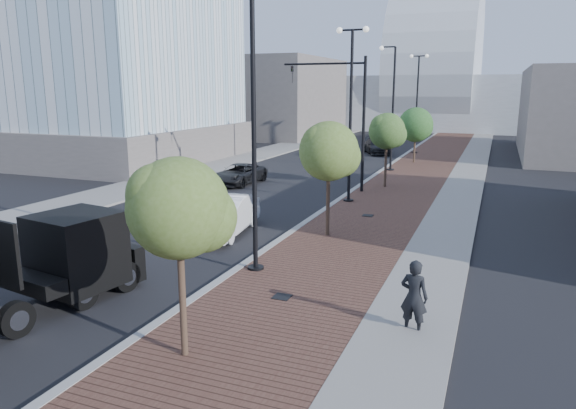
% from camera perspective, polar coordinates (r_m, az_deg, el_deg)
% --- Properties ---
extents(sidewalk, '(7.00, 140.00, 0.12)m').
position_cam_1_polar(sidewalk, '(46.13, 16.00, 4.39)').
color(sidewalk, '#4C2D23').
rests_on(sidewalk, ground).
extents(concrete_strip, '(2.40, 140.00, 0.13)m').
position_cam_1_polar(concrete_strip, '(45.95, 19.36, 4.14)').
color(concrete_strip, slate).
rests_on(concrete_strip, ground).
extents(curb, '(0.30, 140.00, 0.14)m').
position_cam_1_polar(curb, '(46.60, 11.71, 4.70)').
color(curb, gray).
rests_on(curb, ground).
extents(west_sidewalk, '(4.00, 140.00, 0.12)m').
position_cam_1_polar(west_sidewalk, '(50.48, -3.02, 5.51)').
color(west_sidewalk, slate).
rests_on(west_sidewalk, ground).
extents(white_sedan, '(2.40, 5.16, 1.64)m').
position_cam_1_polar(white_sedan, '(22.78, -6.92, -1.21)').
color(white_sedan, white).
rests_on(white_sedan, ground).
extents(dark_car_mid, '(2.37, 4.80, 1.31)m').
position_cam_1_polar(dark_car_mid, '(34.79, -5.34, 3.30)').
color(dark_car_mid, black).
rests_on(dark_car_mid, ground).
extents(dark_car_far, '(3.81, 5.23, 1.41)m').
position_cam_1_polar(dark_car_far, '(51.71, 9.62, 6.24)').
color(dark_car_far, black).
rests_on(dark_car_far, ground).
extents(pedestrian, '(0.78, 0.58, 1.96)m').
position_cam_1_polar(pedestrian, '(13.96, 13.52, -9.72)').
color(pedestrian, black).
rests_on(pedestrian, ground).
extents(streetlight_1, '(1.44, 0.56, 9.21)m').
position_cam_1_polar(streetlight_1, '(17.32, -4.05, 6.39)').
color(streetlight_1, black).
rests_on(streetlight_1, ground).
extents(streetlight_2, '(1.72, 0.56, 9.28)m').
position_cam_1_polar(streetlight_2, '(28.51, 6.80, 9.68)').
color(streetlight_2, black).
rests_on(streetlight_2, ground).
extents(streetlight_3, '(1.44, 0.56, 9.21)m').
position_cam_1_polar(streetlight_3, '(40.25, 11.13, 9.65)').
color(streetlight_3, black).
rests_on(streetlight_3, ground).
extents(streetlight_4, '(1.72, 0.56, 9.28)m').
position_cam_1_polar(streetlight_4, '(52.05, 13.81, 10.64)').
color(streetlight_4, black).
rests_on(streetlight_4, ground).
extents(traffic_mast, '(5.09, 0.20, 8.00)m').
position_cam_1_polar(traffic_mast, '(31.63, 6.64, 10.25)').
color(traffic_mast, black).
rests_on(traffic_mast, ground).
extents(tree_0, '(2.33, 2.27, 4.75)m').
position_cam_1_polar(tree_0, '(11.73, -11.56, -0.45)').
color(tree_0, '#382619').
rests_on(tree_0, ground).
extents(tree_1, '(2.49, 2.46, 4.90)m').
position_cam_1_polar(tree_1, '(21.63, 4.58, 5.76)').
color(tree_1, '#382619').
rests_on(tree_1, ground).
extents(tree_2, '(2.31, 2.25, 4.73)m').
position_cam_1_polar(tree_2, '(33.24, 10.78, 7.81)').
color(tree_2, '#382619').
rests_on(tree_2, ground).
extents(tree_3, '(2.84, 2.84, 4.67)m').
position_cam_1_polar(tree_3, '(45.08, 13.75, 8.40)').
color(tree_3, '#382619').
rests_on(tree_3, ground).
extents(tower_podium, '(19.00, 19.00, 3.00)m').
position_cam_1_polar(tower_podium, '(49.51, -18.77, 6.41)').
color(tower_podium, '#5F5955').
rests_on(tower_podium, ground).
extents(convention_center, '(50.00, 30.00, 50.00)m').
position_cam_1_polar(convention_center, '(91.06, 15.77, 11.92)').
color(convention_center, '#A9B0B4').
rests_on(convention_center, ground).
extents(commercial_block_nw, '(14.00, 20.00, 10.00)m').
position_cam_1_polar(commercial_block_nw, '(71.24, -1.44, 11.54)').
color(commercial_block_nw, '#605A56').
rests_on(commercial_block_nw, ground).
extents(utility_cover_1, '(0.50, 0.50, 0.02)m').
position_cam_1_polar(utility_cover_1, '(15.81, -0.66, -9.98)').
color(utility_cover_1, black).
rests_on(utility_cover_1, sidewalk).
extents(utility_cover_2, '(0.50, 0.50, 0.02)m').
position_cam_1_polar(utility_cover_2, '(25.85, 8.66, -1.18)').
color(utility_cover_2, black).
rests_on(utility_cover_2, sidewalk).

